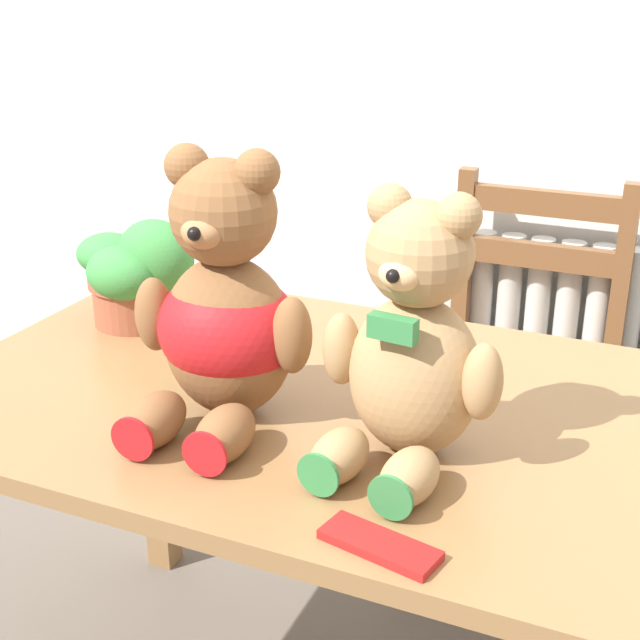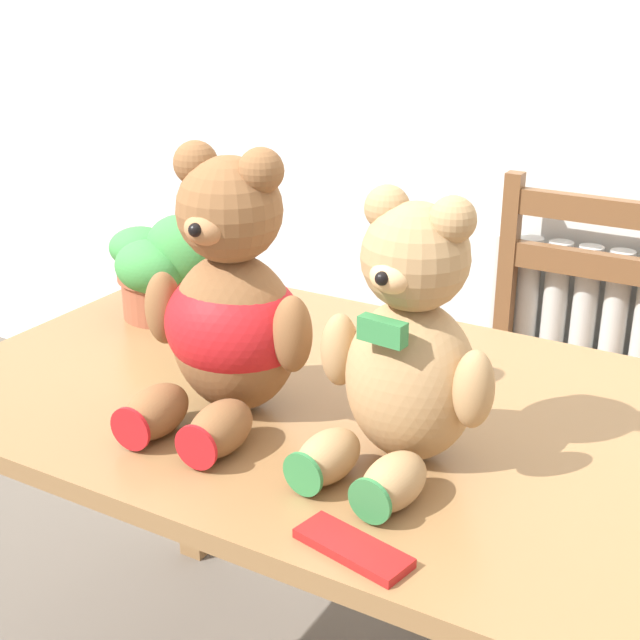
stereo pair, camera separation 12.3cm
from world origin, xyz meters
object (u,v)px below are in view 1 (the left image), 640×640
(wooden_chair_behind, at_px, (521,368))
(chocolate_bar, at_px, (380,545))
(teddy_bear_left, at_px, (225,314))
(potted_plant, at_px, (136,272))
(teddy_bear_right, at_px, (412,347))

(wooden_chair_behind, height_order, chocolate_bar, wooden_chair_behind)
(teddy_bear_left, xyz_separation_m, potted_plant, (-0.33, 0.25, -0.06))
(wooden_chair_behind, distance_m, potted_plant, 0.97)
(potted_plant, xyz_separation_m, chocolate_bar, (0.66, -0.47, -0.09))
(potted_plant, distance_m, chocolate_bar, 0.81)
(wooden_chair_behind, distance_m, chocolate_bar, 1.18)
(potted_plant, height_order, chocolate_bar, potted_plant)
(teddy_bear_left, height_order, teddy_bear_right, teddy_bear_left)
(teddy_bear_right, distance_m, potted_plant, 0.67)
(wooden_chair_behind, xyz_separation_m, teddy_bear_left, (-0.27, -0.92, 0.43))
(teddy_bear_left, bearing_deg, potted_plant, -39.55)
(wooden_chair_behind, xyz_separation_m, potted_plant, (-0.60, -0.67, 0.37))
(teddy_bear_left, xyz_separation_m, chocolate_bar, (0.33, -0.22, -0.15))
(chocolate_bar, bearing_deg, teddy_bear_left, 145.45)
(teddy_bear_left, height_order, chocolate_bar, teddy_bear_left)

